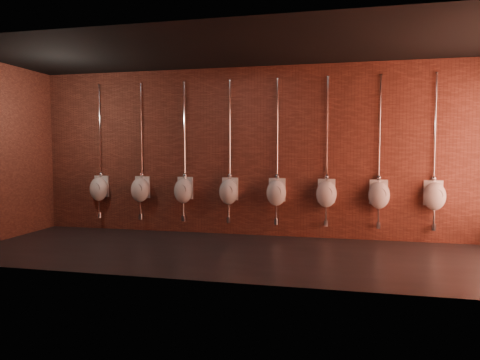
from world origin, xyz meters
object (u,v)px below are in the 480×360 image
object	(u,v)px
urinal_1	(140,189)
urinal_7	(434,195)
urinal_0	(99,188)
urinal_6	(379,194)
urinal_2	(183,190)
urinal_3	(229,191)
urinal_5	(326,193)
urinal_4	(276,192)

from	to	relation	value
urinal_1	urinal_7	distance (m)	5.48
urinal_1	urinal_7	world-z (taller)	same
urinal_0	urinal_6	world-z (taller)	same
urinal_2	urinal_6	size ratio (longest dim) A/B	1.00
urinal_1	urinal_2	world-z (taller)	same
urinal_3	urinal_7	bearing A→B (deg)	0.00
urinal_5	urinal_7	distance (m)	1.83
urinal_1	urinal_6	size ratio (longest dim) A/B	1.00
urinal_3	urinal_7	size ratio (longest dim) A/B	1.00
urinal_5	urinal_7	world-z (taller)	same
urinal_0	urinal_3	distance (m)	2.74
urinal_2	urinal_3	world-z (taller)	same
urinal_7	urinal_4	bearing A→B (deg)	180.00
urinal_0	urinal_1	bearing A→B (deg)	0.00
urinal_3	urinal_2	bearing A→B (deg)	180.00
urinal_3	urinal_6	world-z (taller)	same
urinal_0	urinal_2	world-z (taller)	same
urinal_3	urinal_1	bearing A→B (deg)	180.00
urinal_1	urinal_4	distance (m)	2.74
urinal_2	urinal_5	world-z (taller)	same
urinal_1	urinal_3	bearing A→B (deg)	0.00
urinal_2	urinal_4	xyz separation A→B (m)	(1.83, 0.00, 0.00)
urinal_1	urinal_4	size ratio (longest dim) A/B	1.00
urinal_0	urinal_1	world-z (taller)	same
urinal_0	urinal_6	distance (m)	5.48
urinal_1	urinal_2	bearing A→B (deg)	0.00
urinal_0	urinal_1	size ratio (longest dim) A/B	1.00
urinal_5	urinal_7	size ratio (longest dim) A/B	1.00
urinal_0	urinal_5	bearing A→B (deg)	0.00
urinal_3	urinal_5	bearing A→B (deg)	0.00
urinal_4	urinal_6	size ratio (longest dim) A/B	1.00
urinal_4	urinal_7	world-z (taller)	same
urinal_0	urinal_7	xyz separation A→B (m)	(6.40, 0.00, 0.00)
urinal_1	urinal_4	xyz separation A→B (m)	(2.74, 0.00, 0.00)
urinal_3	urinal_0	bearing A→B (deg)	180.00
urinal_4	urinal_7	distance (m)	2.74
urinal_0	urinal_7	world-z (taller)	same
urinal_4	urinal_5	size ratio (longest dim) A/B	1.00
urinal_5	urinal_7	xyz separation A→B (m)	(1.83, 0.00, 0.00)
urinal_2	urinal_7	distance (m)	4.57
urinal_0	urinal_7	size ratio (longest dim) A/B	1.00
urinal_0	urinal_3	bearing A→B (deg)	0.00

